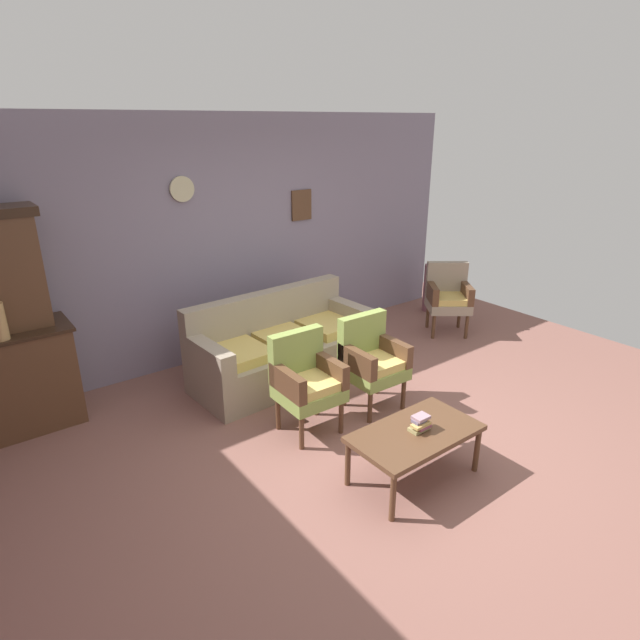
{
  "coord_description": "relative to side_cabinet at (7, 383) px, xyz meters",
  "views": [
    {
      "loc": [
        -2.79,
        -2.65,
        2.61
      ],
      "look_at": [
        -0.01,
        1.02,
        0.85
      ],
      "focal_mm": 29.42,
      "sensor_mm": 36.0,
      "label": 1
    }
  ],
  "objects": [
    {
      "name": "ground_plane",
      "position": [
        2.51,
        -2.25,
        -0.47
      ],
      "size": [
        7.68,
        7.68,
        0.0
      ],
      "primitive_type": "plane",
      "color": "#84564C"
    },
    {
      "name": "wall_back_with_decor",
      "position": [
        2.51,
        0.38,
        0.89
      ],
      "size": [
        6.4,
        0.09,
        2.7
      ],
      "color": "gray",
      "rests_on": "ground"
    },
    {
      "name": "side_cabinet",
      "position": [
        0.0,
        0.0,
        0.0
      ],
      "size": [
        1.16,
        0.55,
        0.93
      ],
      "color": "brown",
      "rests_on": "ground"
    },
    {
      "name": "floral_couch",
      "position": [
        2.49,
        -0.58,
        -0.14
      ],
      "size": [
        2.0,
        0.9,
        0.9
      ],
      "color": "gray",
      "rests_on": "ground"
    },
    {
      "name": "armchair_near_cabinet",
      "position": [
        2.09,
        -1.57,
        0.03
      ],
      "size": [
        0.53,
        0.5,
        0.9
      ],
      "color": "#849947",
      "rests_on": "ground"
    },
    {
      "name": "armchair_by_doorway",
      "position": [
        2.83,
        -1.61,
        0.03
      ],
      "size": [
        0.53,
        0.5,
        0.9
      ],
      "color": "#849947",
      "rests_on": "ground"
    },
    {
      "name": "wingback_chair_by_fireplace",
      "position": [
        4.91,
        -0.79,
        0.03
      ],
      "size": [
        0.71,
        0.7,
        0.9
      ],
      "color": "gray",
      "rests_on": "ground"
    },
    {
      "name": "coffee_table",
      "position": [
        2.34,
        -2.64,
        -0.09
      ],
      "size": [
        1.0,
        0.56,
        0.42
      ],
      "color": "brown",
      "rests_on": "ground"
    },
    {
      "name": "book_stack_on_table",
      "position": [
        2.38,
        -2.65,
        0.01
      ],
      "size": [
        0.16,
        0.11,
        0.12
      ],
      "color": "#9D935C",
      "rests_on": "coffee_table"
    },
    {
      "name": "floor_vase_by_wall",
      "position": [
        5.36,
        -0.1,
        -0.12
      ],
      "size": [
        0.2,
        0.2,
        0.69
      ],
      "primitive_type": "cylinder",
      "color": "#7B4A53",
      "rests_on": "ground"
    }
  ]
}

